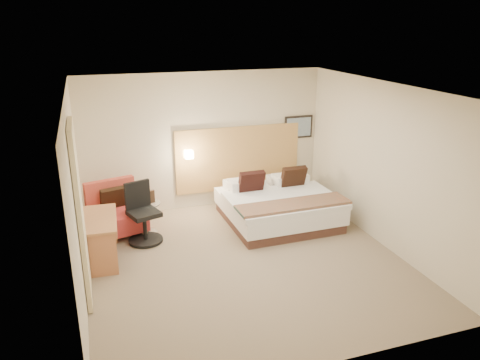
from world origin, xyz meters
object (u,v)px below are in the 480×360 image
object	(u,v)px
side_table	(147,216)
desk_chair	(143,218)
desk	(101,227)
bed	(278,205)
lounge_chair	(116,214)

from	to	relation	value
side_table	desk_chair	distance (m)	0.34
desk	bed	bearing A→B (deg)	9.28
bed	side_table	distance (m)	2.42
lounge_chair	desk_chair	distance (m)	0.62
lounge_chair	desk_chair	xyz separation A→B (m)	(0.42, -0.46, 0.05)
lounge_chair	desk	distance (m)	0.99
bed	desk_chair	bearing A→B (deg)	-178.74
bed	desk	xyz separation A→B (m)	(-3.20, -0.52, 0.25)
bed	lounge_chair	xyz separation A→B (m)	(-2.92, 0.40, 0.06)
lounge_chair	desk	bearing A→B (deg)	-106.82
bed	desk_chair	size ratio (longest dim) A/B	1.97
lounge_chair	desk_chair	size ratio (longest dim) A/B	1.02
bed	lounge_chair	size ratio (longest dim) A/B	1.93
side_table	lounge_chair	bearing A→B (deg)	162.95
desk_chair	bed	bearing A→B (deg)	1.26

